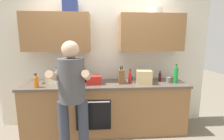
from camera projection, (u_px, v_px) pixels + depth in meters
The scene contains 19 objects.
ground_plane at pixel (106, 130), 3.03m from camera, with size 12.00×12.00×0.00m, color #756B5B.
back_wall_unit at pixel (105, 49), 3.04m from camera, with size 4.00×0.38×2.50m.
counter at pixel (106, 107), 2.95m from camera, with size 2.84×0.67×0.90m.
person_standing at pixel (72, 93), 2.13m from camera, with size 0.49×0.45×1.63m.
bottle_syrup at pixel (78, 80), 2.66m from camera, with size 0.07×0.07×0.25m.
bottle_wine at pixel (160, 77), 3.01m from camera, with size 0.05×0.05×0.19m.
bottle_water at pixel (57, 78), 2.68m from camera, with size 0.05×0.05×0.31m.
bottle_soda at pixel (176, 75), 2.86m from camera, with size 0.07×0.07×0.33m.
bottle_juice at pixel (36, 82), 2.58m from camera, with size 0.07×0.07×0.23m.
bottle_hotsauce at pixel (130, 77), 2.91m from camera, with size 0.06×0.06×0.24m.
bottle_soy at pixel (85, 77), 2.92m from camera, with size 0.05×0.05×0.24m.
cup_coffee at pixel (99, 78), 3.00m from camera, with size 0.08×0.08×0.10m, color white.
cup_tea at pixel (131, 78), 3.07m from camera, with size 0.07×0.07×0.08m, color #33598C.
cup_stoneware at pixel (169, 80), 2.90m from camera, with size 0.09×0.09×0.10m, color slate.
knife_block at pixel (121, 77), 2.83m from camera, with size 0.10×0.14×0.30m.
potted_herb at pixel (69, 75), 2.73m from camera, with size 0.21×0.21×0.30m.
grocery_bag_rice at pixel (53, 79), 2.85m from camera, with size 0.21×0.14×0.16m, color beige.
grocery_bag_bread at pixel (144, 77), 2.82m from camera, with size 0.26×0.22×0.23m, color tan.
grocery_bag_crisps at pixel (94, 80), 2.79m from camera, with size 0.25×0.19×0.15m, color red.
Camera 1 is at (-0.09, -2.79, 1.63)m, focal length 26.21 mm.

